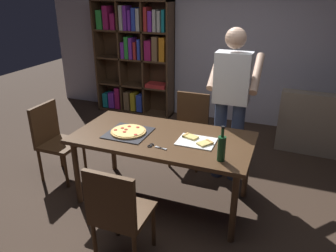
{
  "coord_description": "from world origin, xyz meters",
  "views": [
    {
      "loc": [
        1.1,
        -2.7,
        2.1
      ],
      "look_at": [
        0.0,
        0.15,
        0.8
      ],
      "focal_mm": 34.48,
      "sensor_mm": 36.0,
      "label": 1
    }
  ],
  "objects_px": {
    "chair_left_end": "(54,137)",
    "pepperoni_pizza_on_tray": "(128,132)",
    "person_serving_pizza": "(231,98)",
    "dining_table": "(163,143)",
    "wine_bottle": "(222,148)",
    "chair_far_side": "(190,124)",
    "kitchen_scissors": "(154,146)",
    "chair_near_camera": "(118,211)",
    "bookshelf": "(135,56)"
  },
  "relations": [
    {
      "from": "chair_near_camera",
      "to": "chair_left_end",
      "type": "bearing_deg",
      "value": 145.82
    },
    {
      "from": "chair_far_side",
      "to": "wine_bottle",
      "type": "height_order",
      "value": "wine_bottle"
    },
    {
      "from": "bookshelf",
      "to": "wine_bottle",
      "type": "bearing_deg",
      "value": -51.25
    },
    {
      "from": "dining_table",
      "to": "pepperoni_pizza_on_tray",
      "type": "height_order",
      "value": "pepperoni_pizza_on_tray"
    },
    {
      "from": "chair_left_end",
      "to": "kitchen_scissors",
      "type": "bearing_deg",
      "value": -10.15
    },
    {
      "from": "chair_left_end",
      "to": "dining_table",
      "type": "bearing_deg",
      "value": 0.0
    },
    {
      "from": "chair_far_side",
      "to": "chair_left_end",
      "type": "bearing_deg",
      "value": -145.82
    },
    {
      "from": "chair_left_end",
      "to": "wine_bottle",
      "type": "relative_size",
      "value": 2.85
    },
    {
      "from": "chair_left_end",
      "to": "person_serving_pizza",
      "type": "bearing_deg",
      "value": 20.51
    },
    {
      "from": "bookshelf",
      "to": "kitchen_scissors",
      "type": "relative_size",
      "value": 9.92
    },
    {
      "from": "bookshelf",
      "to": "chair_left_end",
      "type": "bearing_deg",
      "value": -87.43
    },
    {
      "from": "chair_near_camera",
      "to": "person_serving_pizza",
      "type": "xyz_separation_m",
      "value": [
        0.53,
        1.65,
        0.49
      ]
    },
    {
      "from": "bookshelf",
      "to": "wine_bottle",
      "type": "xyz_separation_m",
      "value": [
        2.13,
        -2.65,
        -0.15
      ]
    },
    {
      "from": "dining_table",
      "to": "kitchen_scissors",
      "type": "xyz_separation_m",
      "value": [
        0.02,
        -0.25,
        0.08
      ]
    },
    {
      "from": "chair_left_end",
      "to": "pepperoni_pizza_on_tray",
      "type": "relative_size",
      "value": 2.15
    },
    {
      "from": "chair_far_side",
      "to": "dining_table",
      "type": "bearing_deg",
      "value": -90.0
    },
    {
      "from": "chair_far_side",
      "to": "kitchen_scissors",
      "type": "height_order",
      "value": "chair_far_side"
    },
    {
      "from": "wine_bottle",
      "to": "dining_table",
      "type": "bearing_deg",
      "value": 156.87
    },
    {
      "from": "bookshelf",
      "to": "pepperoni_pizza_on_tray",
      "type": "bearing_deg",
      "value": -65.11
    },
    {
      "from": "chair_left_end",
      "to": "wine_bottle",
      "type": "bearing_deg",
      "value": -7.8
    },
    {
      "from": "chair_near_camera",
      "to": "kitchen_scissors",
      "type": "distance_m",
      "value": 0.73
    },
    {
      "from": "chair_near_camera",
      "to": "wine_bottle",
      "type": "bearing_deg",
      "value": 45.33
    },
    {
      "from": "bookshelf",
      "to": "chair_far_side",
      "type": "bearing_deg",
      "value": -44.25
    },
    {
      "from": "pepperoni_pizza_on_tray",
      "to": "wine_bottle",
      "type": "xyz_separation_m",
      "value": [
        1.0,
        -0.21,
        0.1
      ]
    },
    {
      "from": "wine_bottle",
      "to": "chair_near_camera",
      "type": "bearing_deg",
      "value": -134.67
    },
    {
      "from": "chair_left_end",
      "to": "wine_bottle",
      "type": "distance_m",
      "value": 2.07
    },
    {
      "from": "pepperoni_pizza_on_tray",
      "to": "kitchen_scissors",
      "type": "distance_m",
      "value": 0.41
    },
    {
      "from": "person_serving_pizza",
      "to": "kitchen_scissors",
      "type": "height_order",
      "value": "person_serving_pizza"
    },
    {
      "from": "dining_table",
      "to": "bookshelf",
      "type": "relative_size",
      "value": 0.91
    },
    {
      "from": "dining_table",
      "to": "chair_far_side",
      "type": "distance_m",
      "value": 0.95
    },
    {
      "from": "person_serving_pizza",
      "to": "pepperoni_pizza_on_tray",
      "type": "bearing_deg",
      "value": -138.67
    },
    {
      "from": "dining_table",
      "to": "wine_bottle",
      "type": "height_order",
      "value": "wine_bottle"
    },
    {
      "from": "chair_far_side",
      "to": "kitchen_scissors",
      "type": "bearing_deg",
      "value": -89.16
    },
    {
      "from": "chair_left_end",
      "to": "kitchen_scissors",
      "type": "distance_m",
      "value": 1.43
    },
    {
      "from": "chair_near_camera",
      "to": "bookshelf",
      "type": "height_order",
      "value": "bookshelf"
    },
    {
      "from": "chair_near_camera",
      "to": "person_serving_pizza",
      "type": "bearing_deg",
      "value": 72.08
    },
    {
      "from": "chair_left_end",
      "to": "pepperoni_pizza_on_tray",
      "type": "distance_m",
      "value": 1.06
    },
    {
      "from": "chair_far_side",
      "to": "person_serving_pizza",
      "type": "relative_size",
      "value": 0.51
    },
    {
      "from": "chair_near_camera",
      "to": "wine_bottle",
      "type": "height_order",
      "value": "wine_bottle"
    },
    {
      "from": "chair_left_end",
      "to": "kitchen_scissors",
      "type": "relative_size",
      "value": 4.58
    },
    {
      "from": "person_serving_pizza",
      "to": "dining_table",
      "type": "bearing_deg",
      "value": -126.75
    },
    {
      "from": "dining_table",
      "to": "chair_near_camera",
      "type": "height_order",
      "value": "chair_near_camera"
    },
    {
      "from": "chair_left_end",
      "to": "bookshelf",
      "type": "height_order",
      "value": "bookshelf"
    },
    {
      "from": "dining_table",
      "to": "pepperoni_pizza_on_tray",
      "type": "relative_size",
      "value": 4.24
    },
    {
      "from": "dining_table",
      "to": "person_serving_pizza",
      "type": "xyz_separation_m",
      "value": [
        0.53,
        0.71,
        0.32
      ]
    },
    {
      "from": "chair_near_camera",
      "to": "pepperoni_pizza_on_tray",
      "type": "relative_size",
      "value": 2.15
    },
    {
      "from": "pepperoni_pizza_on_tray",
      "to": "wine_bottle",
      "type": "relative_size",
      "value": 1.33
    },
    {
      "from": "dining_table",
      "to": "person_serving_pizza",
      "type": "bearing_deg",
      "value": 53.25
    },
    {
      "from": "dining_table",
      "to": "chair_left_end",
      "type": "xyz_separation_m",
      "value": [
        -1.37,
        0.0,
        -0.17
      ]
    },
    {
      "from": "person_serving_pizza",
      "to": "chair_far_side",
      "type": "bearing_deg",
      "value": 157.54
    }
  ]
}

